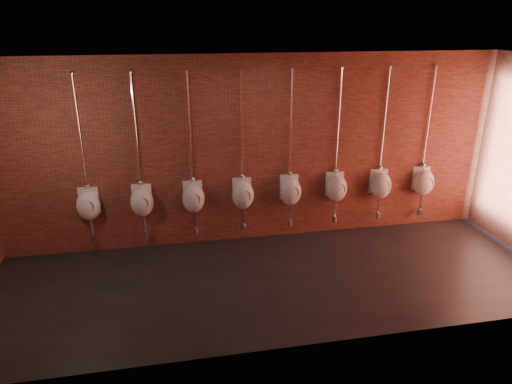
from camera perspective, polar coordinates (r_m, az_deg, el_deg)
The scene contains 10 objects.
ground at distance 7.03m, azimuth 2.44°, elevation -10.94°, with size 8.50×8.50×0.00m, color black.
room_shell at distance 6.21m, azimuth 2.73°, elevation 5.04°, with size 8.54×3.04×3.22m.
urinal_0 at distance 7.83m, azimuth -20.22°, elevation -1.48°, with size 0.42×0.37×2.72m.
urinal_1 at distance 7.72m, azimuth -14.07°, elevation -1.08°, with size 0.42×0.37×2.72m.
urinal_2 at distance 7.71m, azimuth -7.84°, elevation -0.67°, with size 0.42×0.37×2.72m.
urinal_3 at distance 7.79m, azimuth -1.66°, elevation -0.24°, with size 0.42×0.37×2.72m.
urinal_4 at distance 7.95m, azimuth 4.33°, elevation 0.17°, with size 0.42×0.37×2.72m.
urinal_5 at distance 8.21m, azimuth 10.02°, elevation 0.55°, with size 0.42×0.37×2.72m.
urinal_6 at distance 8.53m, azimuth 15.31°, elevation 0.91°, with size 0.42×0.37×2.72m.
urinal_7 at distance 8.93m, azimuth 20.19°, elevation 1.23°, with size 0.42×0.37×2.72m.
Camera 1 is at (-1.41, -5.81, 3.70)m, focal length 32.00 mm.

